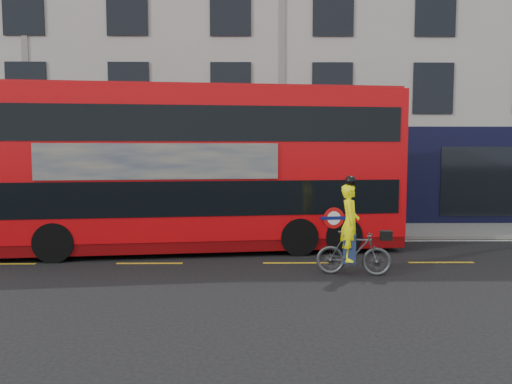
{
  "coord_description": "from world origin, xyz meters",
  "views": [
    {
      "loc": [
        -1.27,
        -11.91,
        3.13
      ],
      "look_at": [
        -1.09,
        1.9,
        1.92
      ],
      "focal_mm": 35.0,
      "sensor_mm": 36.0,
      "label": 1
    }
  ],
  "objects": [
    {
      "name": "ground",
      "position": [
        0.0,
        0.0,
        0.0
      ],
      "size": [
        120.0,
        120.0,
        0.0
      ],
      "primitive_type": "plane",
      "color": "black",
      "rests_on": "ground"
    },
    {
      "name": "pavement",
      "position": [
        0.0,
        6.5,
        0.06
      ],
      "size": [
        60.0,
        3.0,
        0.12
      ],
      "primitive_type": "cube",
      "color": "slate",
      "rests_on": "ground"
    },
    {
      "name": "kerb",
      "position": [
        0.0,
        5.0,
        0.07
      ],
      "size": [
        60.0,
        0.12,
        0.13
      ],
      "primitive_type": "cube",
      "color": "slate",
      "rests_on": "ground"
    },
    {
      "name": "building_terrace",
      "position": [
        0.0,
        12.94,
        7.49
      ],
      "size": [
        50.0,
        10.07,
        15.0
      ],
      "color": "#A5A39C",
      "rests_on": "ground"
    },
    {
      "name": "road_edge_line",
      "position": [
        0.0,
        4.7,
        0.0
      ],
      "size": [
        58.0,
        0.1,
        0.01
      ],
      "primitive_type": "cube",
      "color": "silver",
      "rests_on": "ground"
    },
    {
      "name": "lane_dashes",
      "position": [
        0.0,
        1.5,
        0.0
      ],
      "size": [
        58.0,
        0.12,
        0.01
      ],
      "primitive_type": null,
      "color": "gold",
      "rests_on": "ground"
    },
    {
      "name": "bus",
      "position": [
        -2.79,
        3.4,
        2.54
      ],
      "size": [
        12.49,
        4.17,
        4.95
      ],
      "rotation": [
        0.0,
        0.0,
        0.12
      ],
      "color": "#C2070C",
      "rests_on": "ground"
    },
    {
      "name": "cyclist",
      "position": [
        1.27,
        0.2,
        0.83
      ],
      "size": [
        1.9,
        0.84,
        2.47
      ],
      "rotation": [
        0.0,
        0.0,
        -0.18
      ],
      "color": "#404345",
      "rests_on": "ground"
    }
  ]
}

